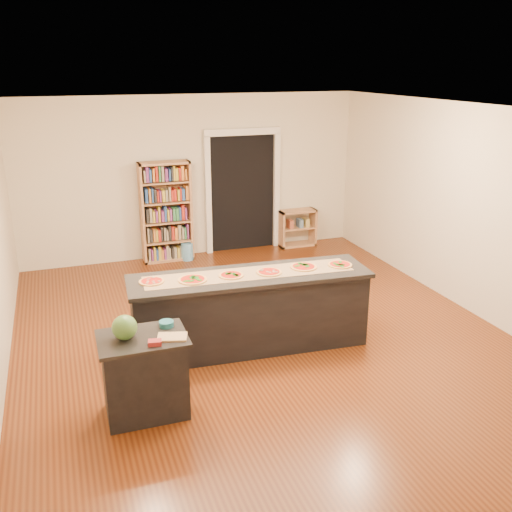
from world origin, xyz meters
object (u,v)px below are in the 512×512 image
object	(u,v)px
side_counter	(145,375)
low_shelf	(297,228)
kitchen_island	(250,311)
watermelon	(125,327)
bookshelf	(166,212)
waste_bin	(187,251)

from	to	relation	value
side_counter	low_shelf	distance (m)	5.76
kitchen_island	side_counter	bearing A→B (deg)	-141.38
low_shelf	watermelon	size ratio (longest dim) A/B	2.91
low_shelf	kitchen_island	bearing A→B (deg)	-121.32
bookshelf	low_shelf	world-z (taller)	bookshelf
bookshelf	low_shelf	bearing A→B (deg)	0.12
watermelon	side_counter	bearing A→B (deg)	-4.28
side_counter	watermelon	distance (m)	0.55
watermelon	bookshelf	bearing A→B (deg)	74.31
side_counter	bookshelf	xyz separation A→B (m)	(1.11, 4.51, 0.44)
watermelon	kitchen_island	bearing A→B (deg)	31.53
kitchen_island	bookshelf	xyz separation A→B (m)	(-0.31, 3.54, 0.39)
bookshelf	waste_bin	world-z (taller)	bookshelf
low_shelf	waste_bin	world-z (taller)	low_shelf
side_counter	low_shelf	bearing A→B (deg)	52.32
bookshelf	watermelon	distance (m)	4.67
low_shelf	waste_bin	xyz separation A→B (m)	(-2.14, -0.11, -0.19)
kitchen_island	watermelon	distance (m)	1.90
bookshelf	low_shelf	distance (m)	2.52
kitchen_island	watermelon	bearing A→B (deg)	-144.38
kitchen_island	bookshelf	bearing A→B (deg)	99.06
side_counter	bookshelf	distance (m)	4.67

